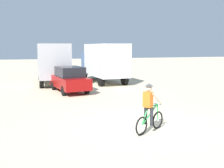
% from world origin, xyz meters
% --- Properties ---
extents(ground_plane, '(120.00, 120.00, 0.00)m').
position_xyz_m(ground_plane, '(0.00, 0.00, 0.00)').
color(ground_plane, beige).
extents(box_truck_grey_hauler, '(2.51, 6.80, 3.35)m').
position_xyz_m(box_truck_grey_hauler, '(-2.36, 13.72, 1.87)').
color(box_truck_grey_hauler, '#9E9EA3').
rests_on(box_truck_grey_hauler, ground).
extents(box_truck_avon_van, '(2.80, 6.89, 3.35)m').
position_xyz_m(box_truck_avon_van, '(2.00, 13.37, 1.87)').
color(box_truck_avon_van, white).
rests_on(box_truck_avon_van, ground).
extents(sedan_parked, '(2.41, 4.43, 1.76)m').
position_xyz_m(sedan_parked, '(-1.64, 9.12, 0.88)').
color(sedan_parked, maroon).
rests_on(sedan_parked, ground).
extents(cyclist_orange_shirt, '(1.52, 0.94, 1.82)m').
position_xyz_m(cyclist_orange_shirt, '(-0.17, -0.64, 0.85)').
color(cyclist_orange_shirt, black).
rests_on(cyclist_orange_shirt, ground).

